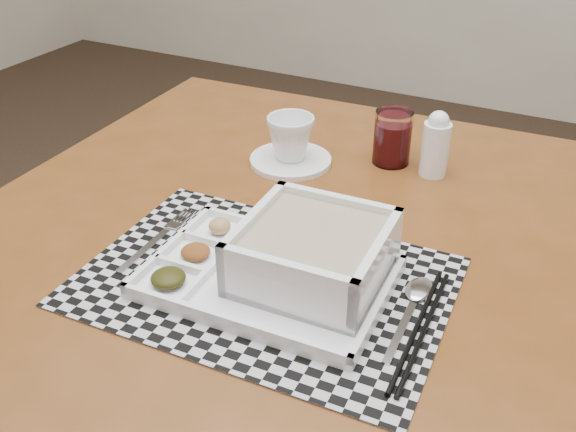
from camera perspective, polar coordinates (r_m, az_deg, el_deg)
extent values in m
plane|color=#302118|center=(1.86, -12.17, -15.25)|extent=(5.00, 5.00, 0.00)
cube|color=#55300F|center=(0.98, 1.58, -2.86)|extent=(1.11, 1.11, 0.04)
cylinder|color=#55300F|center=(1.75, -6.87, -1.81)|extent=(0.05, 0.05, 0.76)
cube|color=#55300F|center=(1.39, 9.10, 4.77)|extent=(0.92, 0.07, 0.09)
cube|color=#55300F|center=(1.24, -18.36, -0.12)|extent=(0.07, 0.92, 0.09)
cube|color=#B1B0B8|center=(0.88, -2.12, -5.85)|extent=(0.50, 0.36, 0.00)
cube|color=white|center=(0.87, -1.78, -5.70)|extent=(0.33, 0.23, 0.01)
cube|color=white|center=(0.94, 1.06, -1.62)|extent=(0.32, 0.02, 0.01)
cube|color=white|center=(0.79, -5.23, -9.28)|extent=(0.32, 0.02, 0.01)
cube|color=white|center=(0.93, -10.43, -2.64)|extent=(0.02, 0.22, 0.01)
cube|color=white|center=(0.82, 8.13, -7.81)|extent=(0.02, 0.22, 0.01)
cube|color=white|center=(0.89, -6.12, -3.89)|extent=(0.02, 0.20, 0.01)
cube|color=white|center=(0.89, -9.58, -4.35)|extent=(0.08, 0.01, 0.01)
cube|color=white|center=(0.94, -7.33, -2.15)|extent=(0.08, 0.01, 0.01)
ellipsoid|color=black|center=(0.86, -10.61, -5.42)|extent=(0.05, 0.05, 0.02)
ellipsoid|color=#54240E|center=(0.91, -8.23, -3.16)|extent=(0.04, 0.04, 0.02)
ellipsoid|color=olive|center=(0.96, -6.10, -0.89)|extent=(0.03, 0.03, 0.02)
cube|color=white|center=(0.87, 2.23, -4.98)|extent=(0.19, 0.19, 0.01)
cube|color=white|center=(0.92, 4.39, -0.32)|extent=(0.19, 0.02, 0.08)
cube|color=white|center=(0.78, -0.21, -6.49)|extent=(0.19, 0.02, 0.08)
cube|color=white|center=(0.88, -2.99, -1.80)|extent=(0.02, 0.19, 0.08)
cube|color=white|center=(0.82, 7.90, -4.59)|extent=(0.02, 0.19, 0.08)
cube|color=tan|center=(0.85, 2.27, -3.39)|extent=(0.17, 0.17, 0.07)
cube|color=silver|center=(0.96, -12.62, -3.02)|extent=(0.02, 0.12, 0.00)
cube|color=silver|center=(1.00, -10.15, -0.83)|extent=(0.02, 0.02, 0.00)
cube|color=silver|center=(1.03, -9.65, 0.10)|extent=(0.00, 0.04, 0.00)
cube|color=silver|center=(1.03, -9.37, 0.03)|extent=(0.00, 0.04, 0.00)
cube|color=silver|center=(1.02, -9.09, -0.05)|extent=(0.00, 0.04, 0.00)
cube|color=silver|center=(1.02, -8.81, -0.12)|extent=(0.00, 0.04, 0.00)
cube|color=silver|center=(0.81, 9.94, -10.10)|extent=(0.01, 0.12, 0.00)
ellipsoid|color=silver|center=(0.87, 11.60, -6.39)|extent=(0.04, 0.06, 0.01)
cylinder|color=black|center=(0.81, 11.35, -9.69)|extent=(0.02, 0.24, 0.01)
cylinder|color=black|center=(0.81, 12.04, -9.87)|extent=(0.02, 0.24, 0.01)
cylinder|color=white|center=(1.18, 0.23, 4.96)|extent=(0.15, 0.15, 0.01)
imported|color=white|center=(1.16, 0.23, 6.96)|extent=(0.09, 0.09, 0.08)
cylinder|color=white|center=(1.18, 9.27, 6.90)|extent=(0.07, 0.07, 0.10)
cylinder|color=#45050C|center=(1.19, 9.22, 6.42)|extent=(0.06, 0.06, 0.08)
cylinder|color=white|center=(1.15, 12.93, 5.79)|extent=(0.05, 0.05, 0.10)
sphere|color=white|center=(1.13, 13.25, 8.21)|extent=(0.04, 0.04, 0.04)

